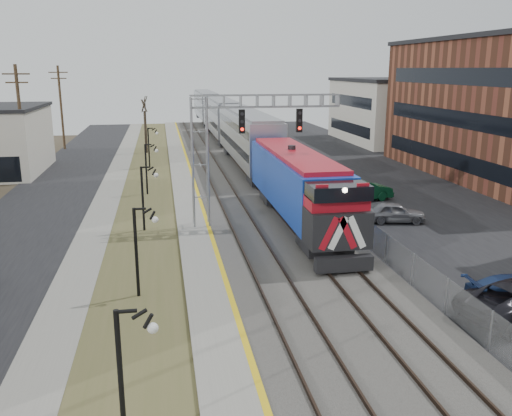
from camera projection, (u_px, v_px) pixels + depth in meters
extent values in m
cube|color=black|center=(40.00, 208.00, 38.50)|extent=(7.00, 120.00, 0.04)
cube|color=gray|center=(105.00, 205.00, 39.25)|extent=(2.00, 120.00, 0.08)
cube|color=#4F502B|center=(147.00, 203.00, 39.75)|extent=(4.00, 120.00, 0.06)
cube|color=gray|center=(188.00, 201.00, 40.23)|extent=(2.00, 120.00, 0.24)
cube|color=#595651|center=(254.00, 198.00, 41.07)|extent=(8.00, 120.00, 0.20)
cube|color=black|center=(402.00, 193.00, 43.10)|extent=(16.00, 120.00, 0.04)
cube|color=gold|center=(200.00, 198.00, 40.35)|extent=(0.24, 120.00, 0.01)
cube|color=#2D2119|center=(218.00, 197.00, 40.57)|extent=(0.08, 120.00, 0.15)
cube|color=#2D2119|center=(238.00, 197.00, 40.82)|extent=(0.08, 120.00, 0.15)
cube|color=#2D2119|center=(264.00, 195.00, 41.15)|extent=(0.08, 120.00, 0.15)
cube|color=#2D2119|center=(283.00, 195.00, 41.40)|extent=(0.08, 120.00, 0.15)
cube|color=#153CB0|center=(299.00, 188.00, 33.41)|extent=(3.00, 17.00, 4.25)
cube|color=black|center=(344.00, 264.00, 25.56)|extent=(2.80, 0.50, 0.70)
cube|color=#95979F|center=(247.00, 139.00, 52.64)|extent=(3.00, 22.00, 5.33)
cube|color=#95979F|center=(221.00, 118.00, 74.39)|extent=(3.00, 22.00, 5.33)
cube|color=#95979F|center=(207.00, 107.00, 96.13)|extent=(3.00, 22.00, 5.33)
cube|color=gray|center=(200.00, 165.00, 32.67)|extent=(1.00, 1.00, 8.00)
cube|color=gray|center=(265.00, 101.00, 32.40)|extent=(9.00, 0.80, 0.80)
cube|color=black|center=(242.00, 121.00, 32.01)|extent=(0.35, 0.25, 1.40)
cube|color=black|center=(299.00, 120.00, 32.59)|extent=(0.35, 0.25, 1.40)
cylinder|color=black|center=(121.00, 384.00, 13.51)|extent=(0.14, 0.14, 4.00)
cylinder|color=black|center=(136.00, 253.00, 23.05)|extent=(0.14, 0.14, 4.00)
cylinder|color=black|center=(143.00, 199.00, 32.58)|extent=(0.14, 0.14, 4.00)
cylinder|color=black|center=(146.00, 170.00, 42.12)|extent=(0.14, 0.14, 4.00)
cylinder|color=black|center=(149.00, 148.00, 53.57)|extent=(0.14, 0.14, 4.00)
cylinder|color=#4C3823|center=(21.00, 124.00, 46.29)|extent=(0.28, 0.28, 10.00)
cylinder|color=#4C3823|center=(61.00, 108.00, 65.37)|extent=(0.28, 0.28, 10.00)
cube|color=gray|center=(308.00, 187.00, 41.60)|extent=(0.04, 120.00, 1.60)
cube|color=beige|center=(406.00, 112.00, 73.06)|extent=(16.00, 18.00, 8.00)
cylinder|color=#382D23|center=(146.00, 132.00, 62.91)|extent=(0.30, 0.30, 4.90)
imported|color=slate|center=(395.00, 213.00, 34.74)|extent=(4.01, 2.27, 1.29)
imported|color=#0C3E22|center=(361.00, 191.00, 40.39)|extent=(5.10, 2.70, 1.60)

